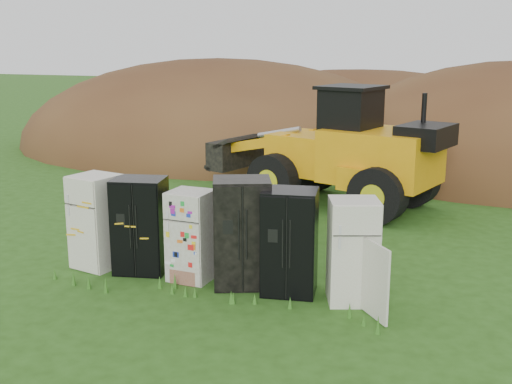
% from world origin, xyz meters
% --- Properties ---
extents(ground, '(120.00, 120.00, 0.00)m').
position_xyz_m(ground, '(0.00, 0.00, 0.00)').
color(ground, '#254B14').
rests_on(ground, ground).
extents(fridge_leftmost, '(0.93, 0.90, 1.80)m').
position_xyz_m(fridge_leftmost, '(-2.54, -0.03, 0.90)').
color(fridge_leftmost, silver).
rests_on(fridge_leftmost, ground).
extents(fridge_black_side, '(1.07, 0.92, 1.79)m').
position_xyz_m(fridge_black_side, '(-1.63, 0.02, 0.90)').
color(fridge_black_side, black).
rests_on(fridge_black_side, ground).
extents(fridge_sticker, '(0.77, 0.71, 1.65)m').
position_xyz_m(fridge_sticker, '(-0.56, -0.02, 0.82)').
color(fridge_sticker, silver).
rests_on(fridge_sticker, ground).
extents(fridge_dark_mid, '(1.22, 1.13, 1.93)m').
position_xyz_m(fridge_dark_mid, '(0.40, 0.03, 0.97)').
color(fridge_dark_mid, black).
rests_on(fridge_dark_mid, ground).
extents(fridge_black_right, '(1.03, 0.90, 1.82)m').
position_xyz_m(fridge_black_right, '(1.29, -0.01, 0.91)').
color(fridge_black_right, black).
rests_on(fridge_black_right, ground).
extents(fridge_open_door, '(0.99, 0.96, 1.74)m').
position_xyz_m(fridge_open_door, '(2.39, -0.02, 0.87)').
color(fridge_open_door, silver).
rests_on(fridge_open_door, ground).
extents(wheel_loader, '(6.99, 4.33, 3.15)m').
position_xyz_m(wheel_loader, '(0.21, 6.39, 1.58)').
color(wheel_loader, orange).
rests_on(wheel_loader, ground).
extents(dirt_mound_left, '(17.16, 12.87, 7.19)m').
position_xyz_m(dirt_mound_left, '(-6.10, 13.97, 0.00)').
color(dirt_mound_left, '#472817').
rests_on(dirt_mound_left, ground).
extents(dirt_mound_back, '(18.26, 12.18, 6.11)m').
position_xyz_m(dirt_mound_back, '(-1.11, 18.34, 0.00)').
color(dirt_mound_back, '#472817').
rests_on(dirt_mound_back, ground).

